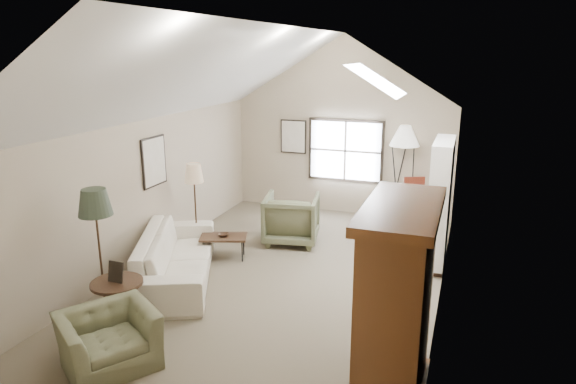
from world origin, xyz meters
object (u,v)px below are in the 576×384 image
(side_chair, at_px, (416,206))
(side_table, at_px, (119,305))
(armchair_far, at_px, (292,219))
(sofa, at_px, (176,257))
(armchair_near, at_px, (109,340))
(coffee_table, at_px, (224,247))
(armoire, at_px, (396,309))

(side_chair, bearing_deg, side_table, -146.95)
(armchair_far, height_order, side_table, armchair_far)
(sofa, bearing_deg, armchair_near, 168.16)
(armchair_near, bearing_deg, sofa, 46.71)
(sofa, distance_m, armchair_near, 2.41)
(side_chair, bearing_deg, sofa, -157.94)
(armchair_near, relative_size, side_chair, 0.92)
(sofa, bearing_deg, coffee_table, -41.39)
(sofa, relative_size, armchair_far, 2.62)
(armoire, relative_size, side_table, 3.21)
(coffee_table, height_order, side_chair, side_chair)
(armoire, height_order, side_table, armoire)
(armchair_far, distance_m, coffee_table, 1.51)
(sofa, xyz_separation_m, side_table, (0.10, -1.60, -0.06))
(side_chair, bearing_deg, armchair_near, -140.28)
(coffee_table, relative_size, side_table, 1.21)
(armoire, xyz_separation_m, armchair_far, (-2.59, 4.14, -0.63))
(armchair_far, relative_size, side_chair, 0.91)
(side_table, height_order, side_chair, side_chair)
(armoire, xyz_separation_m, side_chair, (-0.37, 5.47, -0.53))
(armoire, bearing_deg, side_chair, 93.87)
(armoire, height_order, armchair_near, armoire)
(coffee_table, xyz_separation_m, side_table, (-0.22, -2.67, 0.13))
(armchair_near, distance_m, coffee_table, 3.43)
(armchair_far, relative_size, side_table, 1.52)
(armchair_far, bearing_deg, side_table, 62.91)
(coffee_table, bearing_deg, armoire, -40.34)
(armoire, bearing_deg, armchair_far, 122.03)
(sofa, xyz_separation_m, side_chair, (3.41, 3.60, 0.17))
(armoire, height_order, armchair_far, armoire)
(armchair_near, relative_size, side_table, 1.54)
(side_table, bearing_deg, armchair_near, -60.21)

